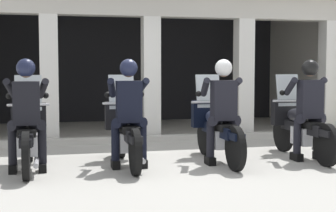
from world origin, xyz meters
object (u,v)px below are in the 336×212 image
Objects in this scene: motorcycle_center_left at (126,131)px; motorcycle_center_right at (217,129)px; police_officer_center_left at (129,104)px; police_officer_far_left at (27,105)px; police_officer_center_right at (223,102)px; police_officer_far_right at (309,101)px; motorcycle_far_left at (28,134)px; motorcycle_far_right at (300,127)px.

motorcycle_center_left is 1.00× the size of motorcycle_center_right.
police_officer_far_left is at bearing -174.87° from police_officer_center_left.
police_officer_center_right and police_officer_far_right have the same top height.
police_officer_far_left is 1.00× the size of police_officer_center_right.
police_officer_center_left is at bearing -166.11° from motorcycle_center_right.
motorcycle_center_left is at bearing -177.41° from motorcycle_center_right.
police_officer_far_right is (4.28, -0.35, 0.44)m from motorcycle_far_left.
police_officer_far_left reaches higher than motorcycle_far_right.
motorcycle_center_right is (1.43, -0.04, 0.00)m from motorcycle_center_left.
police_officer_center_left is 1.43m from police_officer_center_right.
motorcycle_far_right is (1.43, -0.00, 0.00)m from motorcycle_center_right.
police_officer_far_right is (1.42, -0.29, 0.44)m from motorcycle_center_right.
police_officer_far_left reaches higher than motorcycle_center_right.
motorcycle_far_left is at bearing -176.83° from motorcycle_center_right.
motorcycle_far_right is 0.52m from police_officer_far_right.
police_officer_center_left is 2.85m from police_officer_far_right.
police_officer_far_left is 0.78× the size of motorcycle_center_right.
motorcycle_center_left is (1.43, -0.02, 0.00)m from motorcycle_far_left.
motorcycle_far_left is at bearing 173.90° from police_officer_center_left.
police_officer_center_right reaches higher than motorcycle_center_left.
police_officer_center_right is at bearing 176.35° from police_officer_far_right.
motorcycle_center_right is (1.43, 0.24, -0.44)m from police_officer_center_left.
police_officer_far_left is 4.28m from police_officer_far_right.
motorcycle_far_left is at bearing 171.86° from police_officer_far_right.
motorcycle_far_left is 2.85m from motorcycle_center_right.
police_officer_far_left and police_officer_center_left have the same top height.
police_officer_far_right is (-0.00, -0.28, 0.44)m from motorcycle_far_right.
motorcycle_far_left is 0.52m from police_officer_far_left.
motorcycle_far_right is (4.28, 0.22, -0.44)m from police_officer_far_left.
police_officer_far_right is at bearing 4.23° from police_officer_center_right.
motorcycle_far_right is 1.29× the size of police_officer_far_right.
motorcycle_far_right is (2.85, -0.05, 0.00)m from motorcycle_center_left.
motorcycle_center_left is 1.29× the size of police_officer_center_left.
motorcycle_center_left is at bearing 3.52° from motorcycle_far_left.
police_officer_far_left reaches higher than motorcycle_far_left.
police_officer_far_left is 1.43m from police_officer_center_left.
police_officer_center_left is 0.78× the size of motorcycle_center_right.
police_officer_far_right is at bearing 3.28° from police_officer_far_left.
motorcycle_far_left is 4.28m from motorcycle_far_right.
motorcycle_far_right is at bearing 4.23° from motorcycle_center_right.
police_officer_far_right reaches higher than motorcycle_far_right.
police_officer_far_left is 1.00× the size of police_officer_far_right.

